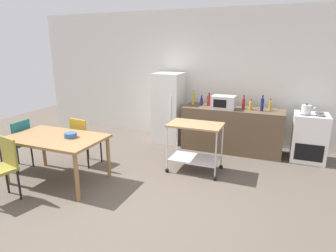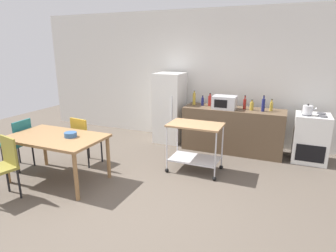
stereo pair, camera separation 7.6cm
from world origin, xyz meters
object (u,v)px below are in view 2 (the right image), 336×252
object	(u,v)px
bottle_sparkling_water	(194,99)
bottle_soda	(210,101)
bottle_hot_sauce	(252,106)
bottle_soy_sauce	(263,105)
microwave	(224,102)
bottle_olive_oil	(271,106)
chair_olive	(3,164)
refrigerator	(170,108)
bottle_wine	(245,104)
chair_mustard	(85,137)
dining_table	(56,141)
bottle_vinegar	(203,101)
chair_teal	(19,141)
kitchen_cart	(195,140)
kettle	(308,110)
stove_oven	(311,138)
fruit_bowl	(71,135)

from	to	relation	value
bottle_sparkling_water	bottle_soda	xyz separation A→B (m)	(0.35, -0.00, -0.02)
bottle_hot_sauce	bottle_soy_sauce	xyz separation A→B (m)	(0.22, -0.04, 0.05)
microwave	bottle_olive_oil	xyz separation A→B (m)	(0.88, 0.17, -0.04)
chair_olive	bottle_soda	xyz separation A→B (m)	(2.08, 3.28, 0.49)
bottle_hot_sauce	refrigerator	bearing A→B (deg)	176.44
bottle_wine	refrigerator	bearing A→B (deg)	177.38
chair_olive	chair_mustard	world-z (taller)	same
dining_table	bottle_vinegar	bearing A→B (deg)	56.87
microwave	bottle_hot_sauce	distance (m)	0.53
chair_teal	bottle_sparkling_water	xyz separation A→B (m)	(2.41, 2.44, 0.51)
kitchen_cart	bottle_soy_sauce	size ratio (longest dim) A/B	2.92
bottle_sparkling_water	kettle	xyz separation A→B (m)	(2.20, -0.16, -0.03)
chair_teal	bottle_vinegar	bearing A→B (deg)	129.47
dining_table	bottle_wine	xyz separation A→B (m)	(2.52, 2.49, 0.34)
chair_teal	stove_oven	size ratio (longest dim) A/B	0.97
chair_olive	refrigerator	world-z (taller)	refrigerator
bottle_vinegar	bottle_soy_sauce	size ratio (longest dim) A/B	0.69
kettle	chair_teal	bearing A→B (deg)	-153.64
chair_teal	refrigerator	bearing A→B (deg)	140.04
chair_mustard	bottle_hot_sauce	size ratio (longest dim) A/B	4.30
kitchen_cart	fruit_bowl	size ratio (longest dim) A/B	4.73
chair_teal	kitchen_cart	distance (m)	3.08
chair_olive	kitchen_cart	bearing A→B (deg)	54.30
bottle_wine	bottle_hot_sauce	xyz separation A→B (m)	(0.14, -0.04, -0.03)
dining_table	refrigerator	distance (m)	2.71
chair_mustard	bottle_vinegar	world-z (taller)	bottle_vinegar
kitchen_cart	bottle_hot_sauce	world-z (taller)	bottle_hot_sauce
chair_teal	microwave	distance (m)	3.88
refrigerator	bottle_wine	distance (m)	1.67
bottle_wine	chair_mustard	bearing A→B (deg)	-144.84
fruit_bowl	bottle_vinegar	bearing A→B (deg)	60.33
dining_table	bottle_wine	size ratio (longest dim) A/B	5.43
stove_oven	kettle	xyz separation A→B (m)	(-0.12, -0.10, 0.55)
fruit_bowl	chair_olive	bearing A→B (deg)	-123.53
bottle_soda	bottle_olive_oil	world-z (taller)	bottle_soda
kitchen_cart	bottle_hot_sauce	size ratio (longest dim) A/B	4.39
bottle_wine	bottle_olive_oil	xyz separation A→B (m)	(0.50, 0.04, -0.02)
chair_olive	bottle_hot_sauce	xyz separation A→B (m)	(2.95, 3.19, 0.47)
chair_olive	fruit_bowl	bearing A→B (deg)	69.30
chair_teal	kettle	distance (m)	5.17
bottle_hot_sauce	bottle_olive_oil	world-z (taller)	bottle_olive_oil
kitchen_cart	microwave	distance (m)	1.27
bottle_vinegar	microwave	distance (m)	0.52
refrigerator	bottle_vinegar	world-z (taller)	refrigerator
microwave	kettle	bearing A→B (deg)	0.81
fruit_bowl	chair_teal	bearing A→B (deg)	178.15
bottle_vinegar	bottle_soda	bearing A→B (deg)	8.30
kitchen_cart	bottle_soy_sauce	distance (m)	1.62
chair_teal	fruit_bowl	bearing A→B (deg)	84.80
kitchen_cart	kettle	world-z (taller)	kettle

